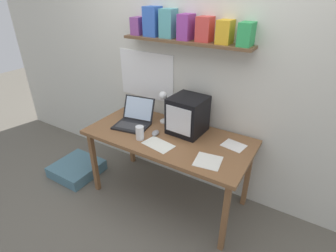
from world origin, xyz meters
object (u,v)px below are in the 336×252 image
object	(u,v)px
loose_paper_near_monitor	(141,114)
floor_cushion	(77,169)
juice_glass	(140,133)
loose_paper_near_laptop	(158,145)
corner_desk	(168,141)
crt_monitor	(188,115)
printed_handout	(234,146)
open_notebook	(208,161)
laptop	(135,118)
desk_lamp	(164,102)
computer_mouse	(155,133)

from	to	relation	value
loose_paper_near_monitor	floor_cushion	distance (m)	1.04
juice_glass	loose_paper_near_laptop	xyz separation A→B (m)	(0.20, 0.00, -0.06)
corner_desk	loose_paper_near_monitor	world-z (taller)	loose_paper_near_monitor
crt_monitor	juice_glass	world-z (taller)	crt_monitor
corner_desk	printed_handout	xyz separation A→B (m)	(0.58, 0.15, 0.07)
juice_glass	loose_paper_near_laptop	size ratio (longest dim) A/B	0.43
juice_glass	open_notebook	world-z (taller)	juice_glass
loose_paper_near_laptop	loose_paper_near_monitor	size ratio (longest dim) A/B	1.16
crt_monitor	loose_paper_near_monitor	size ratio (longest dim) A/B	1.36
laptop	loose_paper_near_monitor	size ratio (longest dim) A/B	1.55
desk_lamp	open_notebook	world-z (taller)	desk_lamp
corner_desk	open_notebook	bearing A→B (deg)	-20.76
laptop	computer_mouse	distance (m)	0.31
open_notebook	printed_handout	size ratio (longest dim) A/B	1.10
crt_monitor	computer_mouse	distance (m)	0.35
juice_glass	computer_mouse	world-z (taller)	juice_glass
juice_glass	crt_monitor	bearing A→B (deg)	49.76
laptop	printed_handout	bearing A→B (deg)	-2.94
desk_lamp	printed_handout	distance (m)	0.78
juice_glass	corner_desk	bearing A→B (deg)	45.67
corner_desk	loose_paper_near_laptop	world-z (taller)	loose_paper_near_laptop
computer_mouse	crt_monitor	bearing A→B (deg)	42.73
desk_lamp	crt_monitor	bearing A→B (deg)	-16.87
crt_monitor	desk_lamp	bearing A→B (deg)	178.19
open_notebook	printed_handout	world-z (taller)	same
loose_paper_near_laptop	floor_cushion	size ratio (longest dim) A/B	0.60
crt_monitor	loose_paper_near_laptop	xyz separation A→B (m)	(-0.10, -0.35, -0.17)
laptop	crt_monitor	bearing A→B (deg)	4.73
crt_monitor	loose_paper_near_laptop	size ratio (longest dim) A/B	1.17
loose_paper_near_laptop	printed_handout	xyz separation A→B (m)	(0.57, 0.33, 0.00)
juice_glass	computer_mouse	distance (m)	0.17
laptop	printed_handout	distance (m)	1.00
corner_desk	floor_cushion	size ratio (longest dim) A/B	3.14
crt_monitor	printed_handout	xyz separation A→B (m)	(0.47, -0.02, -0.17)
loose_paper_near_laptop	floor_cushion	distance (m)	1.33
floor_cushion	open_notebook	bearing A→B (deg)	1.83
juice_glass	loose_paper_near_monitor	bearing A→B (deg)	126.45
laptop	loose_paper_near_monitor	bearing A→B (deg)	103.09
floor_cushion	laptop	bearing A→B (deg)	20.29
corner_desk	computer_mouse	distance (m)	0.14
loose_paper_near_monitor	floor_cushion	bearing A→B (deg)	-142.52
crt_monitor	loose_paper_near_monitor	bearing A→B (deg)	175.78
laptop	printed_handout	xyz separation A→B (m)	(0.99, 0.12, -0.06)
desk_lamp	computer_mouse	xyz separation A→B (m)	(0.05, -0.23, -0.22)
open_notebook	computer_mouse	bearing A→B (deg)	166.83
desk_lamp	computer_mouse	bearing A→B (deg)	-89.28
desk_lamp	loose_paper_near_laptop	xyz separation A→B (m)	(0.18, -0.37, -0.23)
open_notebook	loose_paper_near_laptop	size ratio (longest dim) A/B	0.80
crt_monitor	desk_lamp	size ratio (longest dim) A/B	1.00
laptop	printed_handout	world-z (taller)	laptop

